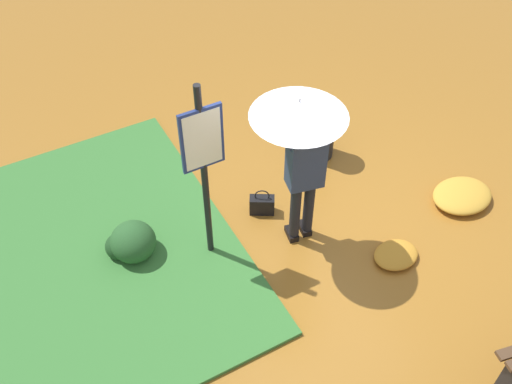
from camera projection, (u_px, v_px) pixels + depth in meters
ground_plane at (319, 230)px, 6.92m from camera, size 18.00×18.00×0.00m
grass_verge at (18, 285)px, 6.33m from camera, size 4.80×4.00×0.05m
person_with_umbrella at (302, 137)px, 5.73m from camera, size 0.96×0.96×2.04m
info_sign_post at (203, 159)px, 5.66m from camera, size 0.44×0.07×2.30m
handbag at (262, 205)px, 7.04m from camera, size 0.33×0.27×0.37m
trash_bin at (320, 130)px, 7.58m from camera, size 0.42×0.42×0.83m
shrub_cluster at (130, 243)px, 6.50m from camera, size 0.56×0.51×0.46m
leaf_pile_near_person at (462, 196)px, 7.20m from camera, size 0.78×0.62×0.17m
leaf_pile_by_bench at (306, 118)px, 8.33m from camera, size 0.58×0.46×0.13m
leaf_pile_far_path at (396, 255)px, 6.58m from camera, size 0.53×0.42×0.12m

